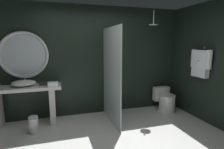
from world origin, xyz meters
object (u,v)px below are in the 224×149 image
at_px(rain_shower_head, 153,24).
at_px(waste_bin, 33,124).
at_px(hanging_bathrobe, 201,62).
at_px(folded_hand_towel, 53,84).
at_px(vessel_sink, 24,83).
at_px(round_wall_mirror, 24,55).
at_px(toilet, 165,100).
at_px(tissue_box, 44,84).

distance_m(rain_shower_head, waste_bin, 3.42).
height_order(hanging_bathrobe, folded_hand_towel, hanging_bathrobe).
distance_m(vessel_sink, hanging_bathrobe, 3.80).
relative_size(hanging_bathrobe, waste_bin, 1.83).
bearing_deg(round_wall_mirror, rain_shower_head, -5.61).
bearing_deg(toilet, tissue_box, 177.58).
bearing_deg(rain_shower_head, waste_bin, -171.91).
xyz_separation_m(rain_shower_head, waste_bin, (-2.74, -0.39, -2.01)).
height_order(round_wall_mirror, toilet, round_wall_mirror).
height_order(round_wall_mirror, folded_hand_towel, round_wall_mirror).
relative_size(vessel_sink, toilet, 0.80).
distance_m(tissue_box, folded_hand_towel, 0.25).
bearing_deg(folded_hand_towel, vessel_sink, 161.76).
bearing_deg(round_wall_mirror, toilet, -6.13).
height_order(vessel_sink, round_wall_mirror, round_wall_mirror).
relative_size(tissue_box, folded_hand_towel, 0.86).
bearing_deg(vessel_sink, hanging_bathrobe, -13.30).
distance_m(tissue_box, toilet, 2.99).
distance_m(round_wall_mirror, folded_hand_towel, 0.90).
relative_size(rain_shower_head, hanging_bathrobe, 0.54).
distance_m(toilet, folded_hand_towel, 2.81).
xyz_separation_m(toilet, folded_hand_towel, (-2.74, -0.03, 0.62)).
bearing_deg(folded_hand_towel, rain_shower_head, 2.50).
bearing_deg(hanging_bathrobe, tissue_box, 165.73).
relative_size(toilet, folded_hand_towel, 2.99).
xyz_separation_m(tissue_box, waste_bin, (-0.20, -0.45, -0.69)).
height_order(tissue_box, round_wall_mirror, round_wall_mirror).
xyz_separation_m(vessel_sink, waste_bin, (0.19, -0.48, -0.73)).
bearing_deg(rain_shower_head, vessel_sink, 178.29).
relative_size(rain_shower_head, toilet, 0.58).
bearing_deg(hanging_bathrobe, vessel_sink, 166.70).
height_order(waste_bin, folded_hand_towel, folded_hand_towel).
relative_size(vessel_sink, round_wall_mirror, 0.48).
xyz_separation_m(tissue_box, hanging_bathrobe, (3.29, -0.84, 0.43)).
relative_size(hanging_bathrobe, toilet, 1.09).
distance_m(vessel_sink, folded_hand_towel, 0.61).
distance_m(rain_shower_head, folded_hand_towel, 2.69).
relative_size(round_wall_mirror, folded_hand_towel, 5.00).
bearing_deg(hanging_bathrobe, toilet, 116.90).
distance_m(tissue_box, waste_bin, 0.85).
bearing_deg(round_wall_mirror, hanging_bathrobe, -16.25).
height_order(tissue_box, hanging_bathrobe, hanging_bathrobe).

